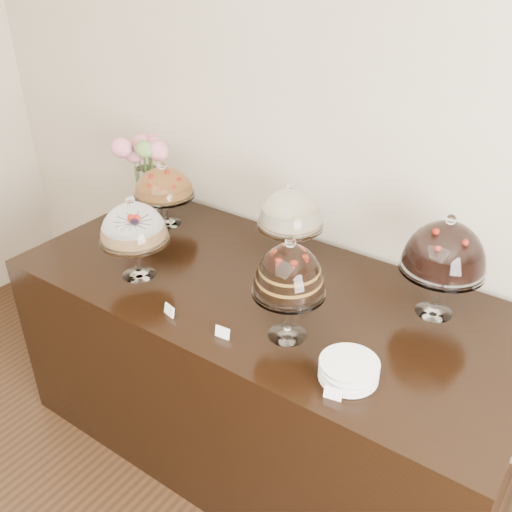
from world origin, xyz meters
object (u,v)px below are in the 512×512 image
Objects in this scene: cake_stand_sugar_sponge at (133,226)px; flower_vase at (145,159)px; cake_stand_fruit_tart at (164,185)px; plate_stack at (349,370)px; cake_stand_cheesecake at (291,212)px; cake_stand_dark_choco at (445,251)px; cake_stand_choco_layer at (289,274)px; display_counter at (262,368)px.

flower_vase is (-0.46, 0.54, 0.03)m from cake_stand_sugar_sponge.
cake_stand_fruit_tart reaches higher than plate_stack.
cake_stand_cheesecake reaches higher than plate_stack.
cake_stand_dark_choco is 2.19× the size of plate_stack.
cake_stand_cheesecake is 0.93m from flower_vase.
cake_stand_fruit_tart is (-1.41, -0.03, -0.07)m from cake_stand_dark_choco.
cake_stand_choco_layer is 1.34m from flower_vase.
plate_stack is at bearing -43.85° from cake_stand_cheesecake.
cake_stand_dark_choco is at bearing 22.11° from cake_stand_sugar_sponge.
cake_stand_choco_layer is at bearing -130.93° from cake_stand_dark_choco.
cake_stand_dark_choco is 1.42m from cake_stand_fruit_tart.
cake_stand_cheesecake is 0.72m from cake_stand_fruit_tart.
cake_stand_sugar_sponge is 1.12× the size of cake_stand_fruit_tart.
display_counter is 1.03m from cake_stand_fruit_tart.
cake_stand_fruit_tart is (-0.75, 0.22, 0.66)m from display_counter.
display_counter is 11.17× the size of plate_stack.
cake_stand_sugar_sponge is 0.90× the size of cake_stand_choco_layer.
cake_stand_sugar_sponge is 0.99× the size of cake_stand_cheesecake.
cake_stand_cheesecake is at bearing 177.77° from cake_stand_dark_choco.
plate_stack is (0.30, -0.09, -0.23)m from cake_stand_choco_layer.
display_counter is 0.80m from plate_stack.
cake_stand_dark_choco is (0.40, 0.46, 0.01)m from cake_stand_choco_layer.
flower_vase is 2.08× the size of plate_stack.
cake_stand_dark_choco is 1.05× the size of flower_vase.
display_counter is at bearing -159.35° from cake_stand_dark_choco.
flower_vase is at bearing 130.60° from cake_stand_sugar_sponge.
cake_stand_cheesecake reaches higher than display_counter.
flower_vase is at bearing 177.68° from cake_stand_dark_choco.
cake_stand_fruit_tart is at bearing -175.44° from cake_stand_cheesecake.
cake_stand_dark_choco reaches higher than cake_stand_cheesecake.
cake_stand_choco_layer is at bearing 164.01° from plate_stack.
cake_stand_dark_choco is 1.29× the size of cake_stand_fruit_tart.
flower_vase is (-0.22, 0.10, 0.06)m from cake_stand_fruit_tart.
cake_stand_fruit_tart is (-1.01, 0.43, -0.06)m from cake_stand_choco_layer.
cake_stand_fruit_tart is at bearing 163.84° from display_counter.
cake_stand_fruit_tart is at bearing -178.79° from cake_stand_dark_choco.
flower_vase reaches higher than cake_stand_cheesecake.
cake_stand_choco_layer is at bearing -58.56° from cake_stand_cheesecake.
plate_stack is at bearing -21.83° from flower_vase.
cake_stand_dark_choco reaches higher than flower_vase.
cake_stand_dark_choco is at bearing 1.21° from cake_stand_fruit_tart.
plate_stack is (-0.10, -0.55, -0.24)m from cake_stand_dark_choco.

